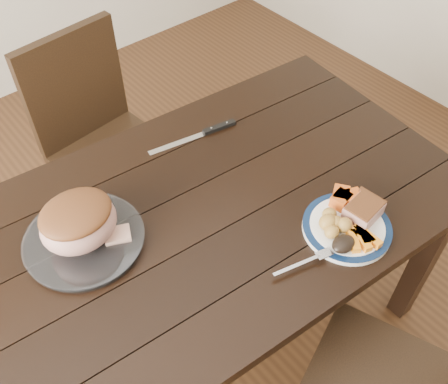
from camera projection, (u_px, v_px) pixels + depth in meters
ground at (206, 331)px, 2.01m from camera, size 4.00×4.00×0.00m
dining_table at (200, 232)px, 1.52m from camera, size 1.68×1.04×0.75m
chair_far at (100, 134)px, 2.02m from camera, size 0.46×0.47×0.93m
dinner_plate at (347, 228)px, 1.41m from camera, size 0.25×0.25×0.02m
plate_rim at (347, 226)px, 1.40m from camera, size 0.25×0.25×0.02m
serving_platter at (85, 241)px, 1.38m from camera, size 0.32×0.32×0.02m
pork_slice at (363, 211)px, 1.40m from camera, size 0.11×0.09×0.04m
roasted_potatoes at (334, 223)px, 1.38m from camera, size 0.09×0.09×0.04m
carrot_batons at (361, 237)px, 1.36m from camera, size 0.09×0.11×0.02m
pumpkin_wedges at (344, 198)px, 1.44m from camera, size 0.09×0.09×0.04m
dark_mushroom at (343, 244)px, 1.33m from camera, size 0.07×0.05×0.03m
fork at (307, 261)px, 1.32m from camera, size 0.18×0.06×0.00m
roast_joint at (79, 223)px, 1.32m from camera, size 0.21×0.18×0.14m
cut_slice at (118, 235)px, 1.37m from camera, size 0.09×0.08×0.02m
carving_knife at (209, 131)px, 1.68m from camera, size 0.32×0.08×0.01m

